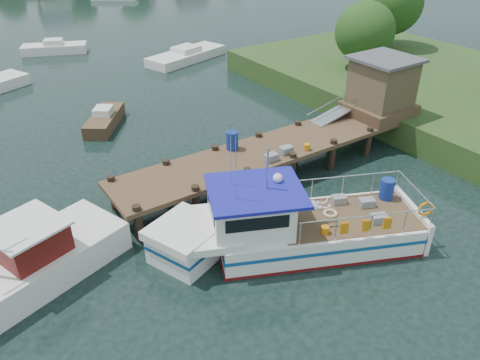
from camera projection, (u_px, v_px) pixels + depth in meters
ground_plane at (240, 184)px, 21.62m from camera, size 160.00×160.00×0.00m
near_shore at (478, 79)px, 28.21m from camera, size 16.00×30.00×7.76m
dock at (346, 109)px, 23.63m from camera, size 16.60×3.00×4.78m
lobster_boat at (284, 227)px, 17.21m from camera, size 10.09×6.34×5.04m
work_boat at (8, 276)px, 15.22m from camera, size 8.74×4.94×4.64m
moored_rowboat at (105, 119)px, 27.07m from camera, size 3.45×4.01×1.16m
moored_b at (54, 48)px, 40.44m from camera, size 5.62×3.72×1.18m
moored_c at (186, 55)px, 38.60m from camera, size 7.52×4.43×1.12m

